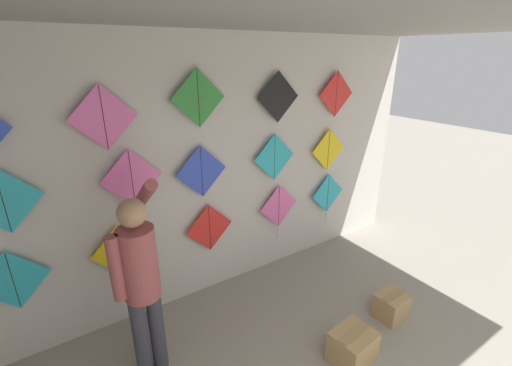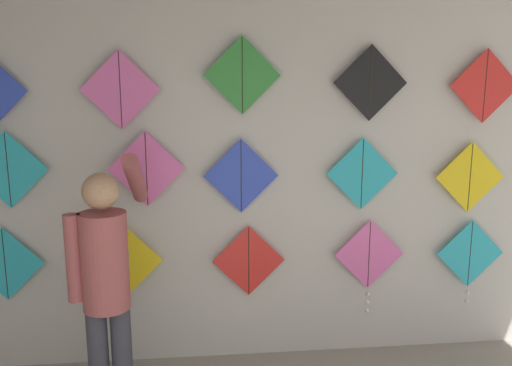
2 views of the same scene
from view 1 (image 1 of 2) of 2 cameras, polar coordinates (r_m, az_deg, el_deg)
name	(u,v)px [view 1 (image 1 of 2)]	position (r m, az deg, el deg)	size (l,w,h in m)	color
back_panel	(205,174)	(3.64, -8.43, 1.53)	(5.88, 0.06, 2.80)	beige
ceiling_slab	(333,6)	(2.03, 12.75, 26.82)	(5.88, 4.14, 0.04)	gray
shopkeeper	(140,275)	(2.89, -18.70, -14.37)	(0.44, 0.63, 1.73)	#383842
cardboard_box	(352,347)	(3.47, 15.79, -24.78)	(0.40, 0.35, 0.32)	tan
cardboard_box_spare	(391,306)	(4.03, 21.61, -18.48)	(0.31, 0.27, 0.28)	tan
kite_0	(13,281)	(3.53, -35.44, -13.12)	(0.55, 0.01, 0.55)	#28B2C6
kite_1	(122,253)	(3.56, -21.45, -10.76)	(0.55, 0.04, 0.69)	yellow
kite_2	(210,228)	(3.80, -7.76, -7.39)	(0.55, 0.01, 0.55)	red
kite_3	(279,209)	(4.24, 3.82, -4.36)	(0.55, 0.04, 0.76)	pink
kite_4	(328,195)	(4.75, 11.85, -2.00)	(0.55, 0.04, 0.69)	#28B2C6
kite_5	(3,201)	(3.24, -36.57, -2.41)	(0.55, 0.01, 0.55)	#28B2C6
kite_6	(132,178)	(3.29, -20.01, 0.74)	(0.55, 0.01, 0.55)	pink
kite_7	(201,171)	(3.51, -9.07, 1.92)	(0.55, 0.01, 0.55)	blue
kite_8	(274,157)	(3.95, 3.10, 4.31)	(0.55, 0.01, 0.55)	#28B2C6
kite_9	(328,150)	(4.51, 11.97, 5.44)	(0.55, 0.01, 0.55)	yellow
kite_11	(103,118)	(3.13, -24.09, 9.90)	(0.55, 0.01, 0.55)	pink
kite_12	(198,98)	(3.36, -9.60, 13.78)	(0.55, 0.01, 0.55)	#338C38
kite_13	(278,97)	(3.84, 3.73, 14.09)	(0.55, 0.01, 0.55)	black
kite_14	(336,94)	(4.43, 13.23, 14.23)	(0.55, 0.01, 0.55)	red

